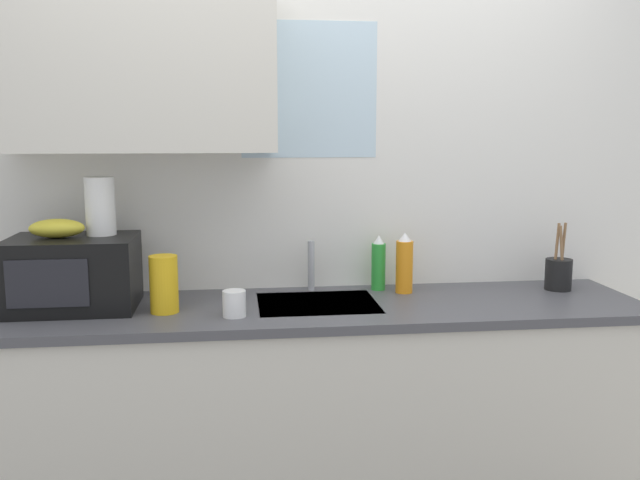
# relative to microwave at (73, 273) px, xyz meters

# --- Properties ---
(kitchen_wall_assembly) EXTENTS (3.28, 0.42, 2.50)m
(kitchen_wall_assembly) POSITION_rel_microwave_xyz_m (0.79, 0.26, 0.33)
(kitchen_wall_assembly) COLOR white
(kitchen_wall_assembly) RESTS_ON ground
(counter_unit) EXTENTS (2.51, 0.63, 0.90)m
(counter_unit) POSITION_rel_microwave_xyz_m (0.92, -0.05, -0.58)
(counter_unit) COLOR silver
(counter_unit) RESTS_ON ground
(sink_faucet) EXTENTS (0.03, 0.03, 0.21)m
(sink_faucet) POSITION_rel_microwave_xyz_m (0.91, 0.19, -0.03)
(sink_faucet) COLOR #B2B5BA
(sink_faucet) RESTS_ON counter_unit
(microwave) EXTENTS (0.46, 0.35, 0.27)m
(microwave) POSITION_rel_microwave_xyz_m (0.00, 0.00, 0.00)
(microwave) COLOR black
(microwave) RESTS_ON counter_unit
(banana_bunch) EXTENTS (0.20, 0.11, 0.07)m
(banana_bunch) POSITION_rel_microwave_xyz_m (-0.05, 0.00, 0.17)
(banana_bunch) COLOR gold
(banana_bunch) RESTS_ON microwave
(paper_towel_roll) EXTENTS (0.11, 0.11, 0.22)m
(paper_towel_roll) POSITION_rel_microwave_xyz_m (0.10, 0.05, 0.24)
(paper_towel_roll) COLOR white
(paper_towel_roll) RESTS_ON microwave
(dish_soap_bottle_green) EXTENTS (0.06, 0.06, 0.23)m
(dish_soap_bottle_green) POSITION_rel_microwave_xyz_m (1.19, 0.16, -0.03)
(dish_soap_bottle_green) COLOR green
(dish_soap_bottle_green) RESTS_ON counter_unit
(dish_soap_bottle_orange) EXTENTS (0.07, 0.07, 0.25)m
(dish_soap_bottle_orange) POSITION_rel_microwave_xyz_m (1.29, 0.10, -0.02)
(dish_soap_bottle_orange) COLOR orange
(dish_soap_bottle_orange) RESTS_ON counter_unit
(cereal_canister) EXTENTS (0.10, 0.10, 0.21)m
(cereal_canister) POSITION_rel_microwave_xyz_m (0.34, -0.10, -0.03)
(cereal_canister) COLOR gold
(cereal_canister) RESTS_ON counter_unit
(mug_white) EXTENTS (0.08, 0.08, 0.09)m
(mug_white) POSITION_rel_microwave_xyz_m (0.59, -0.19, -0.09)
(mug_white) COLOR white
(mug_white) RESTS_ON counter_unit
(utensil_crock) EXTENTS (0.11, 0.11, 0.28)m
(utensil_crock) POSITION_rel_microwave_xyz_m (1.94, 0.07, -0.06)
(utensil_crock) COLOR black
(utensil_crock) RESTS_ON counter_unit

